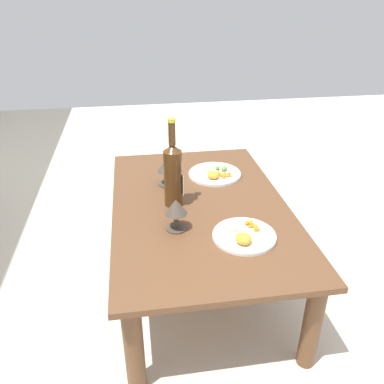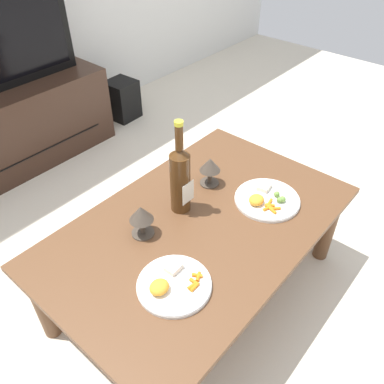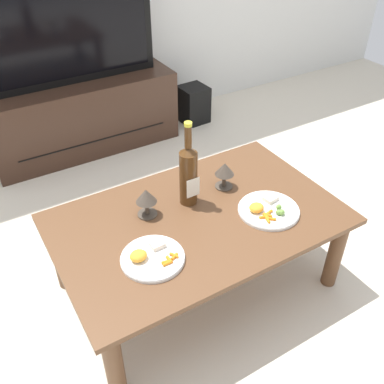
{
  "view_description": "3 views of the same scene",
  "coord_description": "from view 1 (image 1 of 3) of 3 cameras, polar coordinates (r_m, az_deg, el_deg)",
  "views": [
    {
      "loc": [
        -1.53,
        0.27,
        1.31
      ],
      "look_at": [
        -0.01,
        0.04,
        0.49
      ],
      "focal_mm": 37.03,
      "sensor_mm": 36.0,
      "label": 1
    },
    {
      "loc": [
        -0.86,
        -0.69,
        1.49
      ],
      "look_at": [
        0.03,
        0.07,
        0.52
      ],
      "focal_mm": 36.73,
      "sensor_mm": 36.0,
      "label": 2
    },
    {
      "loc": [
        -0.76,
        -1.22,
        1.63
      ],
      "look_at": [
        0.0,
        0.05,
        0.52
      ],
      "focal_mm": 40.35,
      "sensor_mm": 36.0,
      "label": 3
    }
  ],
  "objects": [
    {
      "name": "wine_bottle",
      "position": [
        1.72,
        -2.76,
        2.79
      ],
      "size": [
        0.08,
        0.08,
        0.4
      ],
      "color": "#4C2D14",
      "rests_on": "dining_table"
    },
    {
      "name": "dining_table",
      "position": [
        1.82,
        1.11,
        -3.52
      ],
      "size": [
        1.24,
        0.78,
        0.42
      ],
      "color": "brown",
      "rests_on": "ground_plane"
    },
    {
      "name": "dinner_plate_right",
      "position": [
        2.05,
        3.28,
        2.68
      ],
      "size": [
        0.27,
        0.27,
        0.05
      ],
      "color": "white",
      "rests_on": "dining_table"
    },
    {
      "name": "ground_plane",
      "position": [
        2.03,
        1.02,
        -12.17
      ],
      "size": [
        6.4,
        6.4,
        0.0
      ],
      "primitive_type": "plane",
      "color": "beige"
    },
    {
      "name": "goblet_left",
      "position": [
        1.57,
        -2.33,
        -2.45
      ],
      "size": [
        0.09,
        0.09,
        0.13
      ],
      "color": "#473D33",
      "rests_on": "dining_table"
    },
    {
      "name": "dinner_plate_left",
      "position": [
        1.57,
        7.49,
        -6.2
      ],
      "size": [
        0.25,
        0.25,
        0.05
      ],
      "color": "white",
      "rests_on": "dining_table"
    },
    {
      "name": "goblet_right",
      "position": [
        1.93,
        -3.74,
        3.56
      ],
      "size": [
        0.09,
        0.09,
        0.13
      ],
      "color": "#473D33",
      "rests_on": "dining_table"
    }
  ]
}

